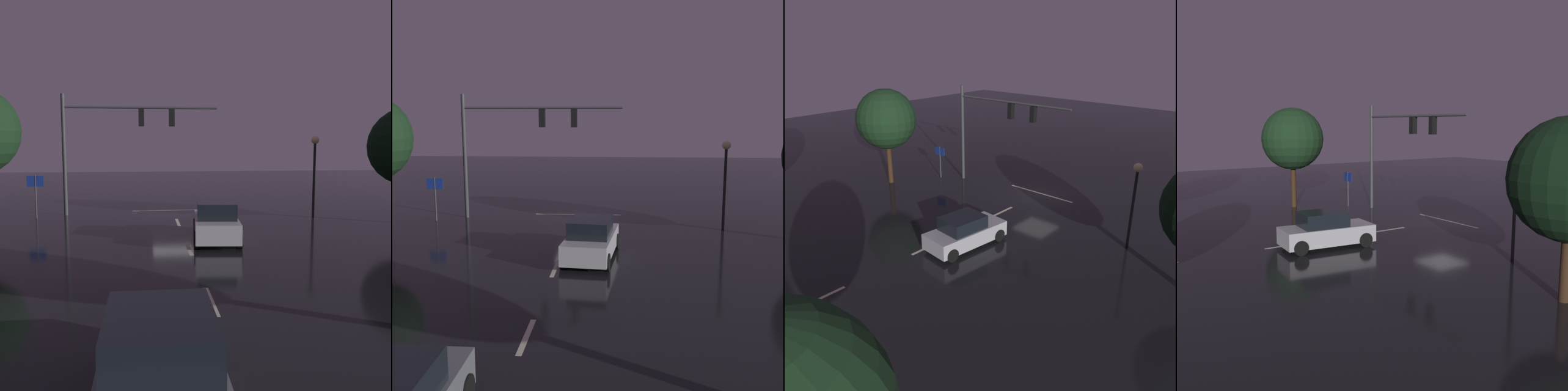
{
  "view_description": "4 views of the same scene",
  "coord_description": "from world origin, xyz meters",
  "views": [
    {
      "loc": [
        1.68,
        27.33,
        4.13
      ],
      "look_at": [
        -0.94,
        4.06,
        1.43
      ],
      "focal_mm": 41.24,
      "sensor_mm": 36.0,
      "label": 1
    },
    {
      "loc": [
        -2.46,
        28.45,
        5.9
      ],
      "look_at": [
        -0.99,
        5.9,
        2.18
      ],
      "focal_mm": 45.93,
      "sensor_mm": 36.0,
      "label": 2
    },
    {
      "loc": [
        -14.8,
        22.52,
        10.43
      ],
      "look_at": [
        -0.33,
        6.3,
        1.89
      ],
      "focal_mm": 38.22,
      "sensor_mm": 36.0,
      "label": 3
    },
    {
      "loc": [
        -20.54,
        19.07,
        5.76
      ],
      "look_at": [
        -0.22,
        5.19,
        2.03
      ],
      "focal_mm": 43.74,
      "sensor_mm": 36.0,
      "label": 4
    }
  ],
  "objects": [
    {
      "name": "car_approaching",
      "position": [
        -1.31,
        8.58,
        0.8
      ],
      "size": [
        2.28,
        4.5,
        1.7
      ],
      "color": "#B7B7BC",
      "rests_on": "ground_plane"
    },
    {
      "name": "route_sign",
      "position": [
        7.72,
        1.85,
        1.75
      ],
      "size": [
        0.9,
        0.09,
        2.43
      ],
      "color": "#383A3D",
      "rests_on": "ground_plane"
    },
    {
      "name": "street_lamp_left_kerb",
      "position": [
        -7.73,
        3.13,
        3.24
      ],
      "size": [
        0.44,
        0.44,
        4.56
      ],
      "color": "black",
      "rests_on": "ground_plane"
    },
    {
      "name": "traffic_signal_assembly",
      "position": [
        3.44,
        0.81,
        4.85
      ],
      "size": [
        8.95,
        0.47,
        6.96
      ],
      "color": "#383A3D",
      "rests_on": "ground_plane"
    },
    {
      "name": "ground_plane",
      "position": [
        0.0,
        0.0,
        0.0
      ],
      "size": [
        80.0,
        80.0,
        0.0
      ],
      "primitive_type": "plane",
      "color": "black"
    },
    {
      "name": "stop_bar",
      "position": [
        0.0,
        -0.38,
        0.0
      ],
      "size": [
        5.0,
        0.16,
        0.01
      ],
      "primitive_type": "cube",
      "color": "beige",
      "rests_on": "ground_plane"
    },
    {
      "name": "lane_dash_mid",
      "position": [
        0.0,
        10.0,
        0.0
      ],
      "size": [
        0.16,
        2.2,
        0.01
      ],
      "primitive_type": "cube",
      "rotation": [
        0.0,
        0.0,
        1.57
      ],
      "color": "beige",
      "rests_on": "ground_plane"
    },
    {
      "name": "lane_dash_far",
      "position": [
        0.0,
        4.0,
        0.0
      ],
      "size": [
        0.16,
        2.2,
        0.01
      ],
      "primitive_type": "cube",
      "rotation": [
        0.0,
        0.0,
        1.57
      ],
      "color": "beige",
      "rests_on": "ground_plane"
    },
    {
      "name": "lane_dash_near",
      "position": [
        0.0,
        16.0,
        0.0
      ],
      "size": [
        0.16,
        2.2,
        0.01
      ],
      "primitive_type": "cube",
      "rotation": [
        0.0,
        0.0,
        1.57
      ],
      "color": "beige",
      "rests_on": "ground_plane"
    }
  ]
}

